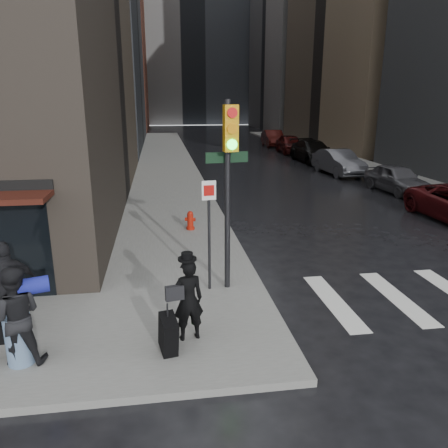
% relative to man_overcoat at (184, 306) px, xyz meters
% --- Properties ---
extents(ground, '(140.00, 140.00, 0.00)m').
position_rel_man_overcoat_xyz_m(ground, '(0.11, 0.48, -0.90)').
color(ground, black).
rests_on(ground, ground).
extents(sidewalk_left, '(4.00, 50.00, 0.15)m').
position_rel_man_overcoat_xyz_m(sidewalk_left, '(0.11, 27.48, -0.83)').
color(sidewalk_left, slate).
rests_on(sidewalk_left, ground).
extents(sidewalk_right, '(3.00, 50.00, 0.15)m').
position_rel_man_overcoat_xyz_m(sidewalk_right, '(13.61, 27.48, -0.83)').
color(sidewalk_right, slate).
rests_on(sidewalk_right, ground).
extents(bldg_left_far, '(22.00, 20.00, 26.00)m').
position_rel_man_overcoat_xyz_m(bldg_left_far, '(-12.89, 62.48, 12.10)').
color(bldg_left_far, brown).
rests_on(bldg_left_far, ground).
extents(bldg_right_far, '(22.00, 20.00, 25.00)m').
position_rel_man_overcoat_xyz_m(bldg_right_far, '(26.11, 58.48, 11.60)').
color(bldg_right_far, '#65625E').
rests_on(bldg_right_far, ground).
extents(bldg_distant, '(40.00, 12.00, 32.00)m').
position_rel_man_overcoat_xyz_m(bldg_distant, '(6.11, 78.48, 15.10)').
color(bldg_distant, '#65625E').
rests_on(bldg_distant, ground).
extents(man_overcoat, '(0.93, 1.06, 1.80)m').
position_rel_man_overcoat_xyz_m(man_overcoat, '(0.00, 0.00, 0.00)').
color(man_overcoat, black).
rests_on(man_overcoat, ground).
extents(man_jeans, '(1.31, 0.79, 1.80)m').
position_rel_man_overcoat_xyz_m(man_jeans, '(-2.90, -0.28, 0.15)').
color(man_jeans, black).
rests_on(man_jeans, ground).
extents(man_greycoat, '(1.18, 1.00, 1.89)m').
position_rel_man_overcoat_xyz_m(man_greycoat, '(-3.36, 0.87, 0.20)').
color(man_greycoat, black).
rests_on(man_greycoat, ground).
extents(traffic_light, '(1.11, 0.56, 4.48)m').
position_rel_man_overcoat_xyz_m(traffic_light, '(1.16, 2.27, 2.14)').
color(traffic_light, black).
rests_on(traffic_light, ground).
extents(fire_hydrant, '(0.39, 0.29, 0.67)m').
position_rel_man_overcoat_xyz_m(fire_hydrant, '(0.64, 7.42, -0.45)').
color(fire_hydrant, '#A2180A').
rests_on(fire_hydrant, ground).
extents(parked_car_1, '(1.97, 4.27, 1.42)m').
position_rel_man_overcoat_xyz_m(parked_car_1, '(11.56, 12.96, -0.19)').
color(parked_car_1, '#48484D').
rests_on(parked_car_1, ground).
extents(parked_car_2, '(1.96, 4.79, 1.54)m').
position_rel_man_overcoat_xyz_m(parked_car_2, '(10.76, 18.56, -0.13)').
color(parked_car_2, '#45464B').
rests_on(parked_car_2, ground).
extents(parked_car_3, '(2.42, 5.56, 1.59)m').
position_rel_man_overcoat_xyz_m(parked_car_3, '(11.06, 24.15, -0.11)').
color(parked_car_3, black).
rests_on(parked_car_3, ground).
extents(parked_car_4, '(2.09, 4.74, 1.59)m').
position_rel_man_overcoat_xyz_m(parked_car_4, '(10.95, 29.75, -0.11)').
color(parked_car_4, '#450E0D').
rests_on(parked_car_4, ground).
extents(parked_car_5, '(1.97, 4.91, 1.59)m').
position_rel_man_overcoat_xyz_m(parked_car_5, '(10.89, 35.34, -0.11)').
color(parked_car_5, '#3A0E0B').
rests_on(parked_car_5, ground).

